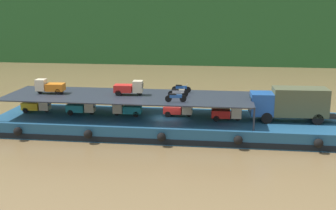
% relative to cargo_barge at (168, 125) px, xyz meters
% --- Properties ---
extents(ground_plane, '(400.00, 400.00, 0.00)m').
position_rel_cargo_barge_xyz_m(ground_plane, '(0.00, 0.03, -0.75)').
color(ground_plane, brown).
extents(cargo_barge, '(32.50, 8.44, 1.50)m').
position_rel_cargo_barge_xyz_m(cargo_barge, '(0.00, 0.00, 0.00)').
color(cargo_barge, navy).
rests_on(cargo_barge, ground).
extents(covered_lorry, '(7.91, 2.51, 3.10)m').
position_rel_cargo_barge_xyz_m(covered_lorry, '(11.27, 0.15, 2.44)').
color(covered_lorry, '#1E4C99').
rests_on(covered_lorry, cargo_barge).
extents(cargo_rack, '(23.30, 7.03, 2.00)m').
position_rel_cargo_barge_xyz_m(cargo_rack, '(-3.80, 0.03, 2.69)').
color(cargo_rack, '#232833').
rests_on(cargo_rack, cargo_barge).
extents(mini_truck_lower_stern, '(2.77, 1.25, 1.38)m').
position_rel_cargo_barge_xyz_m(mini_truck_lower_stern, '(-13.12, 0.37, 1.44)').
color(mini_truck_lower_stern, gold).
rests_on(mini_truck_lower_stern, cargo_barge).
extents(mini_truck_lower_aft, '(2.80, 1.30, 1.38)m').
position_rel_cargo_barge_xyz_m(mini_truck_lower_aft, '(-8.46, 0.13, 1.44)').
color(mini_truck_lower_aft, teal).
rests_on(mini_truck_lower_aft, cargo_barge).
extents(mini_truck_lower_mid, '(2.78, 1.27, 1.38)m').
position_rel_cargo_barge_xyz_m(mini_truck_lower_mid, '(-3.98, 0.18, 1.44)').
color(mini_truck_lower_mid, teal).
rests_on(mini_truck_lower_mid, cargo_barge).
extents(mini_truck_lower_fore, '(2.77, 1.25, 1.38)m').
position_rel_cargo_barge_xyz_m(mini_truck_lower_fore, '(0.99, 0.60, 1.44)').
color(mini_truck_lower_fore, red).
rests_on(mini_truck_lower_fore, cargo_barge).
extents(mini_truck_lower_bow, '(2.77, 1.25, 1.38)m').
position_rel_cargo_barge_xyz_m(mini_truck_lower_bow, '(5.54, -0.31, 1.44)').
color(mini_truck_lower_bow, red).
rests_on(mini_truck_lower_bow, cargo_barge).
extents(mini_truck_upper_stern, '(2.80, 1.30, 1.38)m').
position_rel_cargo_barge_xyz_m(mini_truck_upper_stern, '(-11.53, 0.07, 3.44)').
color(mini_truck_upper_stern, orange).
rests_on(mini_truck_upper_stern, cargo_rack).
extents(mini_truck_upper_mid, '(2.79, 1.29, 1.38)m').
position_rel_cargo_barge_xyz_m(mini_truck_upper_mid, '(-3.74, 0.35, 3.44)').
color(mini_truck_upper_mid, red).
rests_on(mini_truck_upper_mid, cargo_rack).
extents(motorcycle_upper_port, '(1.90, 0.55, 0.87)m').
position_rel_cargo_barge_xyz_m(motorcycle_upper_port, '(0.97, -2.08, 3.18)').
color(motorcycle_upper_port, black).
rests_on(motorcycle_upper_port, cargo_rack).
extents(motorcycle_upper_centre, '(1.89, 0.55, 0.87)m').
position_rel_cargo_barge_xyz_m(motorcycle_upper_centre, '(0.96, 0.03, 3.18)').
color(motorcycle_upper_centre, black).
rests_on(motorcycle_upper_centre, cargo_rack).
extents(motorcycle_upper_stbd, '(1.90, 0.55, 0.87)m').
position_rel_cargo_barge_xyz_m(motorcycle_upper_stbd, '(1.06, 2.14, 3.18)').
color(motorcycle_upper_stbd, black).
rests_on(motorcycle_upper_stbd, cargo_rack).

